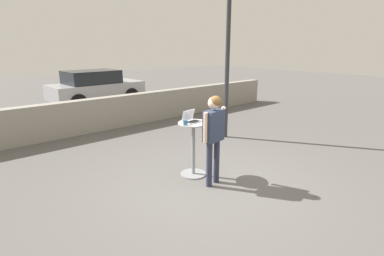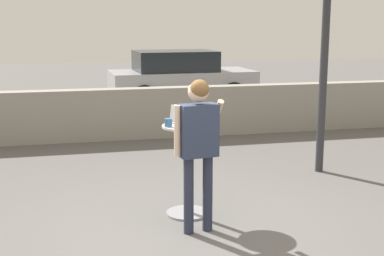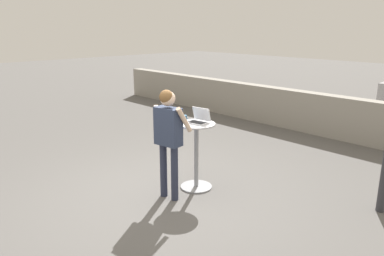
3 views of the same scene
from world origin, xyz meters
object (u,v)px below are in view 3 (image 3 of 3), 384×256
coffee_mug (184,118)px  standing_person (168,131)px  cafe_table (196,152)px  laptop (199,119)px

coffee_mug → standing_person: (0.22, -0.53, -0.06)m
cafe_table → coffee_mug: bearing=-169.5°
standing_person → cafe_table: bearing=88.8°
laptop → coffee_mug: laptop is taller
coffee_mug → standing_person: 0.58m
coffee_mug → cafe_table: bearing=10.5°
laptop → standing_person: standing_person is taller
cafe_table → coffee_mug: coffee_mug is taller
laptop → coffee_mug: 0.25m
laptop → standing_person: bearing=-90.4°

